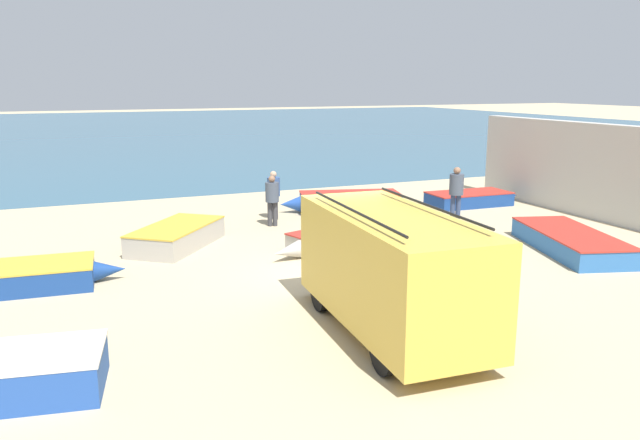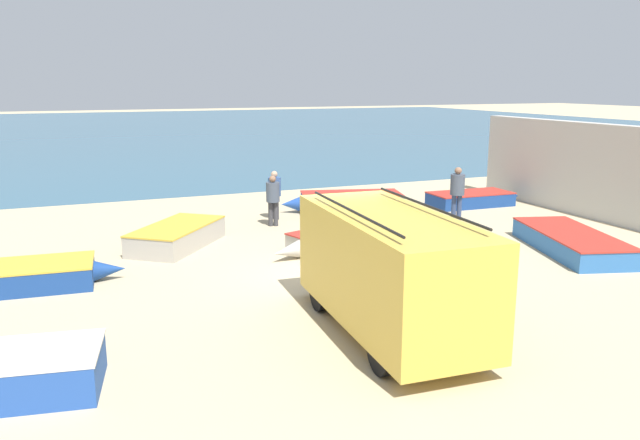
{
  "view_description": "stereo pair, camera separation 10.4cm",
  "coord_description": "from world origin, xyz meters",
  "px_view_note": "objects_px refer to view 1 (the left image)",
  "views": [
    {
      "loc": [
        -5.79,
        -13.27,
        4.58
      ],
      "look_at": [
        0.46,
        1.7,
        1.0
      ],
      "focal_mm": 35.0,
      "sensor_mm": 36.0,
      "label": 1
    },
    {
      "loc": [
        -5.7,
        -13.31,
        4.58
      ],
      "look_at": [
        0.46,
        1.7,
        1.0
      ],
      "focal_mm": 35.0,
      "sensor_mm": 36.0,
      "label": 2
    }
  ],
  "objects_px": {
    "fishing_rowboat_2": "(179,235)",
    "fishing_rowboat_5": "(471,199)",
    "fisherman_2": "(456,189)",
    "fishing_rowboat_0": "(568,240)",
    "fishing_rowboat_1": "(352,237)",
    "parked_van": "(390,268)",
    "fisherman_0": "(274,191)",
    "fishing_rowboat_6": "(346,202)",
    "fisherman_1": "(272,196)",
    "fishing_rowboat_4": "(22,277)"
  },
  "relations": [
    {
      "from": "fisherman_1",
      "to": "fishing_rowboat_4",
      "type": "bearing_deg",
      "value": -48.4
    },
    {
      "from": "parked_van",
      "to": "fishing_rowboat_2",
      "type": "bearing_deg",
      "value": 20.81
    },
    {
      "from": "fishing_rowboat_2",
      "to": "fishing_rowboat_5",
      "type": "distance_m",
      "value": 11.54
    },
    {
      "from": "fishing_rowboat_2",
      "to": "fishing_rowboat_5",
      "type": "xyz_separation_m",
      "value": [
        11.39,
        1.81,
        -0.06
      ]
    },
    {
      "from": "fishing_rowboat_1",
      "to": "fishing_rowboat_0",
      "type": "bearing_deg",
      "value": 135.67
    },
    {
      "from": "fisherman_0",
      "to": "fishing_rowboat_2",
      "type": "bearing_deg",
      "value": 1.54
    },
    {
      "from": "parked_van",
      "to": "fisherman_1",
      "type": "relative_size",
      "value": 3.08
    },
    {
      "from": "fishing_rowboat_4",
      "to": "fishing_rowboat_5",
      "type": "distance_m",
      "value": 15.95
    },
    {
      "from": "fishing_rowboat_0",
      "to": "fishing_rowboat_1",
      "type": "height_order",
      "value": "fishing_rowboat_1"
    },
    {
      "from": "fisherman_1",
      "to": "fishing_rowboat_6",
      "type": "bearing_deg",
      "value": 124.03
    },
    {
      "from": "parked_van",
      "to": "fishing_rowboat_6",
      "type": "relative_size",
      "value": 1.14
    },
    {
      "from": "fishing_rowboat_6",
      "to": "fisherman_1",
      "type": "relative_size",
      "value": 2.7
    },
    {
      "from": "parked_van",
      "to": "fishing_rowboat_4",
      "type": "relative_size",
      "value": 1.25
    },
    {
      "from": "fishing_rowboat_0",
      "to": "fisherman_0",
      "type": "relative_size",
      "value": 3.07
    },
    {
      "from": "fisherman_0",
      "to": "fisherman_2",
      "type": "xyz_separation_m",
      "value": [
        5.64,
        -2.53,
        0.09
      ]
    },
    {
      "from": "fishing_rowboat_2",
      "to": "fisherman_0",
      "type": "height_order",
      "value": "fisherman_0"
    },
    {
      "from": "fishing_rowboat_0",
      "to": "fisherman_2",
      "type": "xyz_separation_m",
      "value": [
        -0.67,
        4.46,
        0.81
      ]
    },
    {
      "from": "fishing_rowboat_5",
      "to": "fishing_rowboat_6",
      "type": "height_order",
      "value": "fishing_rowboat_6"
    },
    {
      "from": "fishing_rowboat_1",
      "to": "fishing_rowboat_6",
      "type": "height_order",
      "value": "fishing_rowboat_6"
    },
    {
      "from": "fishing_rowboat_2",
      "to": "fishing_rowboat_5",
      "type": "height_order",
      "value": "fishing_rowboat_2"
    },
    {
      "from": "fisherman_1",
      "to": "fisherman_2",
      "type": "bearing_deg",
      "value": 89.27
    },
    {
      "from": "fisherman_1",
      "to": "fisherman_0",
      "type": "bearing_deg",
      "value": 172.58
    },
    {
      "from": "fishing_rowboat_1",
      "to": "fishing_rowboat_2",
      "type": "xyz_separation_m",
      "value": [
        -4.55,
        1.95,
        0.04
      ]
    },
    {
      "from": "fishing_rowboat_1",
      "to": "fishing_rowboat_2",
      "type": "bearing_deg",
      "value": -41.15
    },
    {
      "from": "fishing_rowboat_2",
      "to": "fishing_rowboat_4",
      "type": "distance_m",
      "value": 4.67
    },
    {
      "from": "fisherman_1",
      "to": "fishing_rowboat_1",
      "type": "bearing_deg",
      "value": 34.71
    },
    {
      "from": "fishing_rowboat_0",
      "to": "fishing_rowboat_1",
      "type": "bearing_deg",
      "value": 80.2
    },
    {
      "from": "fishing_rowboat_2",
      "to": "fisherman_0",
      "type": "xyz_separation_m",
      "value": [
        3.66,
        2.35,
        0.68
      ]
    },
    {
      "from": "fisherman_2",
      "to": "fisherman_1",
      "type": "bearing_deg",
      "value": -80.61
    },
    {
      "from": "fishing_rowboat_6",
      "to": "fisherman_1",
      "type": "bearing_deg",
      "value": 35.46
    },
    {
      "from": "parked_van",
      "to": "fishing_rowboat_5",
      "type": "relative_size",
      "value": 1.35
    },
    {
      "from": "fishing_rowboat_6",
      "to": "fisherman_1",
      "type": "height_order",
      "value": "fisherman_1"
    },
    {
      "from": "fishing_rowboat_0",
      "to": "fishing_rowboat_5",
      "type": "bearing_deg",
      "value": 4.15
    },
    {
      "from": "fishing_rowboat_1",
      "to": "fishing_rowboat_5",
      "type": "height_order",
      "value": "fishing_rowboat_1"
    },
    {
      "from": "fisherman_2",
      "to": "fishing_rowboat_5",
      "type": "bearing_deg",
      "value": 157.35
    },
    {
      "from": "fishing_rowboat_1",
      "to": "fisherman_0",
      "type": "xyz_separation_m",
      "value": [
        -0.9,
        4.3,
        0.72
      ]
    },
    {
      "from": "fishing_rowboat_1",
      "to": "fisherman_0",
      "type": "bearing_deg",
      "value": -96.17
    },
    {
      "from": "parked_van",
      "to": "fisherman_0",
      "type": "distance_m",
      "value": 10.31
    },
    {
      "from": "fishing_rowboat_6",
      "to": "fishing_rowboat_2",
      "type": "bearing_deg",
      "value": 36.7
    },
    {
      "from": "fishing_rowboat_2",
      "to": "fishing_rowboat_4",
      "type": "bearing_deg",
      "value": 160.41
    },
    {
      "from": "fishing_rowboat_6",
      "to": "fisherman_0",
      "type": "height_order",
      "value": "fisherman_0"
    },
    {
      "from": "fisherman_0",
      "to": "fisherman_2",
      "type": "distance_m",
      "value": 6.18
    },
    {
      "from": "fishing_rowboat_5",
      "to": "fishing_rowboat_6",
      "type": "bearing_deg",
      "value": 173.06
    },
    {
      "from": "fishing_rowboat_0",
      "to": "fishing_rowboat_6",
      "type": "xyz_separation_m",
      "value": [
        -3.49,
        7.2,
        0.07
      ]
    },
    {
      "from": "fishing_rowboat_2",
      "to": "fisherman_2",
      "type": "distance_m",
      "value": 9.33
    },
    {
      "from": "parked_van",
      "to": "fisherman_0",
      "type": "height_order",
      "value": "parked_van"
    },
    {
      "from": "fishing_rowboat_1",
      "to": "fisherman_0",
      "type": "distance_m",
      "value": 4.45
    },
    {
      "from": "fishing_rowboat_1",
      "to": "fishing_rowboat_5",
      "type": "bearing_deg",
      "value": -169.12
    },
    {
      "from": "fishing_rowboat_4",
      "to": "fisherman_2",
      "type": "xyz_separation_m",
      "value": [
        13.27,
        2.28,
        0.81
      ]
    },
    {
      "from": "parked_van",
      "to": "fishing_rowboat_5",
      "type": "distance_m",
      "value": 13.2
    }
  ]
}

